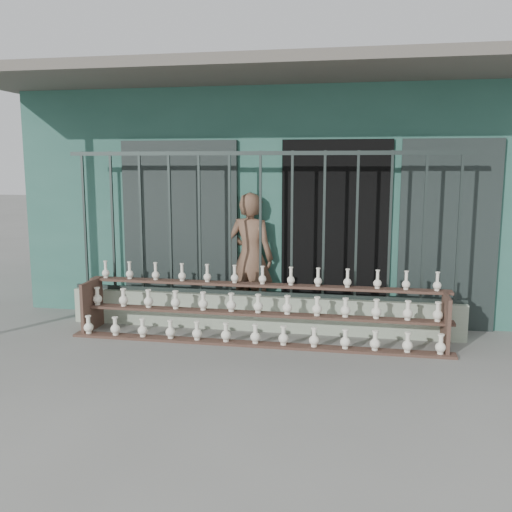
# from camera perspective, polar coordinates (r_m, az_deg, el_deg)

# --- Properties ---
(ground) EXTENTS (60.00, 60.00, 0.00)m
(ground) POSITION_cam_1_polar(r_m,az_deg,el_deg) (6.12, -1.77, -10.76)
(ground) COLOR slate
(workshop_building) EXTENTS (7.40, 6.60, 3.21)m
(workshop_building) POSITION_cam_1_polar(r_m,az_deg,el_deg) (9.94, 3.51, 6.46)
(workshop_building) COLOR #2C5E51
(workshop_building) RESTS_ON ground
(parapet_wall) EXTENTS (5.00, 0.20, 0.45)m
(parapet_wall) POSITION_cam_1_polar(r_m,az_deg,el_deg) (7.28, 0.44, -5.66)
(parapet_wall) COLOR #A6B59B
(parapet_wall) RESTS_ON ground
(security_fence) EXTENTS (5.00, 0.04, 1.80)m
(security_fence) POSITION_cam_1_polar(r_m,az_deg,el_deg) (7.07, 0.45, 3.17)
(security_fence) COLOR #283330
(security_fence) RESTS_ON parapet_wall
(shelf_rack) EXTENTS (4.50, 0.68, 0.85)m
(shelf_rack) POSITION_cam_1_polar(r_m,az_deg,el_deg) (6.84, 0.24, -5.45)
(shelf_rack) COLOR brown
(shelf_rack) RESTS_ON ground
(elderly_woman) EXTENTS (0.71, 0.54, 1.73)m
(elderly_woman) POSITION_cam_1_polar(r_m,az_deg,el_deg) (7.56, -0.54, -0.15)
(elderly_woman) COLOR brown
(elderly_woman) RESTS_ON ground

